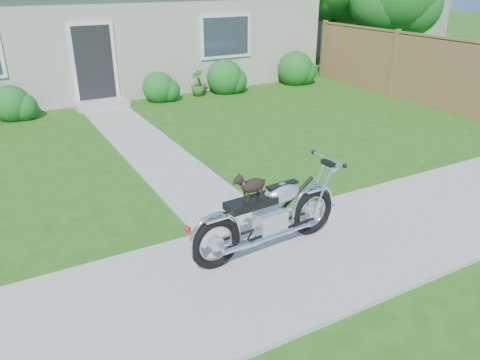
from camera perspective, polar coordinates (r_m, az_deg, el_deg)
name	(u,v)px	position (r m, az deg, el deg)	size (l,w,h in m)	color
ground	(366,234)	(6.78, 15.14, -6.37)	(80.00, 80.00, 0.00)	#235114
sidewalk	(366,233)	(6.77, 15.16, -6.22)	(24.00, 2.20, 0.04)	#9E9B93
walkway	(146,145)	(10.05, -11.43, 4.15)	(1.20, 8.00, 0.03)	#9E9B93
house	(115,13)	(16.67, -15.04, 19.06)	(12.60, 7.03, 4.50)	beige
fence	(394,64)	(14.64, 18.24, 13.31)	(0.12, 6.62, 1.90)	#976D43
shrub_row	(184,83)	(13.89, -6.90, 11.66)	(10.66, 1.15, 1.15)	#195F1C
potted_plant_right	(198,83)	(14.13, -5.17, 11.72)	(0.43, 0.43, 0.77)	#28611A
motorcycle_with_dog	(270,214)	(5.92, 3.71, -4.15)	(2.22, 0.60, 1.13)	black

